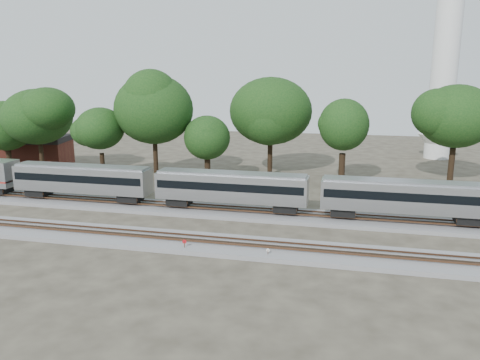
# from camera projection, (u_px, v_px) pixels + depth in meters

# --- Properties ---
(ground) EXTENTS (160.00, 160.00, 0.00)m
(ground) POSITION_uv_depth(u_px,v_px,m) (171.00, 228.00, 46.21)
(ground) COLOR #383328
(ground) RESTS_ON ground
(track_far) EXTENTS (160.00, 5.00, 0.73)m
(track_far) POSITION_uv_depth(u_px,v_px,m) (191.00, 209.00, 51.86)
(track_far) COLOR slate
(track_far) RESTS_ON ground
(track_near) EXTENTS (160.00, 5.00, 0.73)m
(track_near) POSITION_uv_depth(u_px,v_px,m) (155.00, 240.00, 42.36)
(track_near) COLOR slate
(track_near) RESTS_ON ground
(train) EXTENTS (103.44, 2.95, 4.34)m
(train) POSITION_uv_depth(u_px,v_px,m) (316.00, 191.00, 48.19)
(train) COLOR #AEB1B5
(train) RESTS_ON ground
(switch_stand_red) EXTENTS (0.35, 0.07, 1.11)m
(switch_stand_red) POSITION_uv_depth(u_px,v_px,m) (184.00, 244.00, 39.79)
(switch_stand_red) COLOR #512D19
(switch_stand_red) RESTS_ON ground
(switch_stand_white) EXTENTS (0.29, 0.07, 0.90)m
(switch_stand_white) POSITION_uv_depth(u_px,v_px,m) (268.00, 252.00, 38.33)
(switch_stand_white) COLOR #512D19
(switch_stand_white) RESTS_ON ground
(switch_lever) EXTENTS (0.57, 0.44, 0.30)m
(switch_lever) POSITION_uv_depth(u_px,v_px,m) (206.00, 253.00, 39.42)
(switch_lever) COLOR #512D19
(switch_lever) RESTS_ON ground
(brick_building) EXTENTS (11.66, 9.39, 4.94)m
(brick_building) POSITION_uv_depth(u_px,v_px,m) (36.00, 151.00, 77.11)
(brick_building) COLOR maroon
(brick_building) RESTS_ON ground
(tree_0) EXTENTS (7.43, 7.43, 10.47)m
(tree_0) POSITION_uv_depth(u_px,v_px,m) (6.00, 126.00, 70.07)
(tree_0) COLOR black
(tree_0) RESTS_ON ground
(tree_1) EXTENTS (8.87, 8.87, 12.50)m
(tree_1) POSITION_uv_depth(u_px,v_px,m) (38.00, 117.00, 69.08)
(tree_1) COLOR black
(tree_1) RESTS_ON ground
(tree_2) EXTENTS (7.64, 7.64, 10.77)m
(tree_2) POSITION_uv_depth(u_px,v_px,m) (100.00, 129.00, 64.77)
(tree_2) COLOR black
(tree_2) RESTS_ON ground
(tree_3) EXTENTS (10.25, 10.25, 14.46)m
(tree_3) POSITION_uv_depth(u_px,v_px,m) (154.00, 109.00, 64.89)
(tree_3) COLOR black
(tree_3) RESTS_ON ground
(tree_4) EXTENTS (6.50, 6.50, 9.17)m
(tree_4) POSITION_uv_depth(u_px,v_px,m) (207.00, 138.00, 63.84)
(tree_4) COLOR black
(tree_4) RESTS_ON ground
(tree_5) EXTENTS (9.77, 9.77, 13.77)m
(tree_5) POSITION_uv_depth(u_px,v_px,m) (271.00, 111.00, 68.08)
(tree_5) COLOR black
(tree_5) RESTS_ON ground
(tree_6) EXTENTS (8.48, 8.48, 11.95)m
(tree_6) POSITION_uv_depth(u_px,v_px,m) (344.00, 125.00, 61.69)
(tree_6) COLOR black
(tree_6) RESTS_ON ground
(tree_7) EXTENTS (9.51, 9.51, 13.40)m
(tree_7) POSITION_uv_depth(u_px,v_px,m) (456.00, 116.00, 62.50)
(tree_7) COLOR black
(tree_7) RESTS_ON ground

